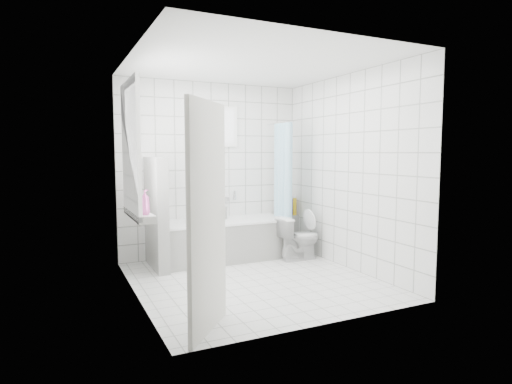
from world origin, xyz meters
TOP-DOWN VIEW (x-y plane):
  - ground at (0.00, 0.00)m, footprint 3.00×3.00m
  - ceiling at (0.00, 0.00)m, footprint 3.00×3.00m
  - wall_back at (0.00, 1.50)m, footprint 2.80×0.02m
  - wall_front at (0.00, -1.50)m, footprint 2.80×0.02m
  - wall_left at (-1.40, 0.00)m, footprint 0.02×3.00m
  - wall_right at (1.40, 0.00)m, footprint 0.02×3.00m
  - window_left at (-1.35, 0.30)m, footprint 0.01×0.90m
  - window_back at (0.10, 1.46)m, footprint 0.50×0.01m
  - window_sill at (-1.31, 0.30)m, footprint 0.18×1.02m
  - door at (-0.99, -1.18)m, footprint 0.55×0.63m
  - bathtub at (0.07, 1.12)m, footprint 1.89×0.77m
  - partition_wall at (-0.94, 1.07)m, footprint 0.15×0.85m
  - tiled_ledge at (1.28, 1.38)m, footprint 0.40×0.24m
  - toilet at (1.03, 0.65)m, footprint 0.63×0.36m
  - curtain_rod at (0.95, 1.10)m, footprint 0.02×0.80m
  - shower_curtain at (0.95, 0.97)m, footprint 0.14×0.48m
  - tub_faucet at (0.17, 1.46)m, footprint 0.18×0.06m
  - sill_bottles at (-1.30, 0.26)m, footprint 0.15×0.72m
  - ledge_bottles at (1.29, 1.35)m, footprint 0.20×0.19m

SIDE VIEW (x-z plane):
  - ground at x=0.00m, z-range 0.00..0.00m
  - tiled_ledge at x=1.28m, z-range 0.00..0.55m
  - bathtub at x=0.07m, z-range 0.00..0.58m
  - toilet at x=1.03m, z-range 0.00..0.64m
  - ledge_bottles at x=1.29m, z-range 0.54..0.81m
  - partition_wall at x=-0.94m, z-range 0.00..1.50m
  - tub_faucet at x=0.17m, z-range 0.82..0.88m
  - window_sill at x=-1.31m, z-range 0.82..0.90m
  - door at x=-0.99m, z-range 0.00..2.00m
  - sill_bottles at x=-1.30m, z-range 0.89..1.17m
  - shower_curtain at x=0.95m, z-range 0.21..1.99m
  - wall_back at x=0.00m, z-range 0.00..2.60m
  - wall_front at x=0.00m, z-range 0.00..2.60m
  - wall_left at x=-1.40m, z-range 0.00..2.60m
  - wall_right at x=1.40m, z-range 0.00..2.60m
  - window_left at x=-1.35m, z-range 0.90..2.30m
  - window_back at x=0.10m, z-range 1.70..2.20m
  - curtain_rod at x=0.95m, z-range 1.99..2.01m
  - ceiling at x=0.00m, z-range 2.60..2.60m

